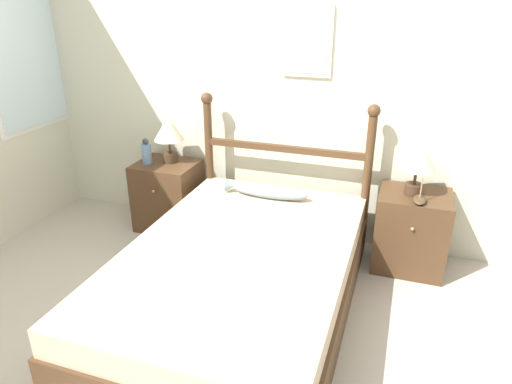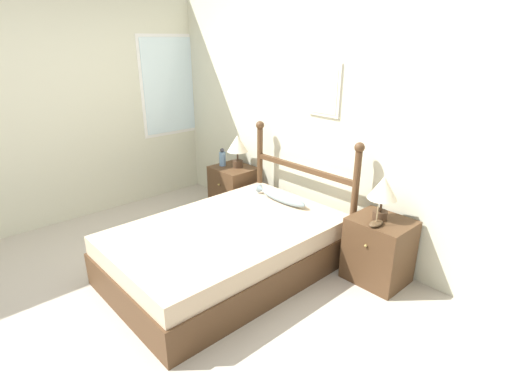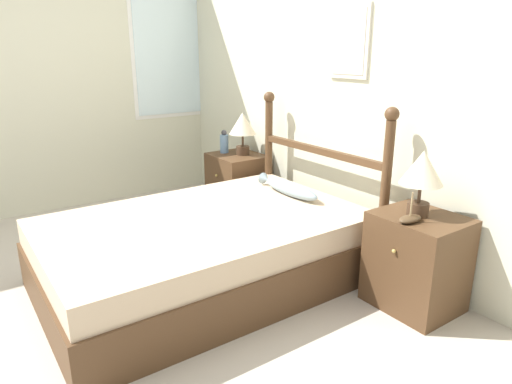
{
  "view_description": "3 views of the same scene",
  "coord_description": "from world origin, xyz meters",
  "px_view_note": "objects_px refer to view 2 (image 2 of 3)",
  "views": [
    {
      "loc": [
        0.93,
        -1.69,
        1.87
      ],
      "look_at": [
        0.03,
        0.94,
        0.67
      ],
      "focal_mm": 32.0,
      "sensor_mm": 36.0,
      "label": 1
    },
    {
      "loc": [
        2.58,
        -1.41,
        2.03
      ],
      "look_at": [
        0.03,
        0.93,
        0.68
      ],
      "focal_mm": 28.0,
      "sensor_mm": 36.0,
      "label": 2
    },
    {
      "loc": [
        2.54,
        -0.77,
        1.51
      ],
      "look_at": [
        0.11,
        0.93,
        0.59
      ],
      "focal_mm": 32.0,
      "sensor_mm": 36.0,
      "label": 3
    }
  ],
  "objects_px": {
    "table_lamp_right": "(383,190)",
    "bottle": "(222,158)",
    "nightstand_left": "(234,190)",
    "table_lamp_left": "(237,145)",
    "nightstand_right": "(379,250)",
    "bed": "(227,249)",
    "fish_pillow": "(281,197)",
    "model_boat": "(376,223)"
  },
  "relations": [
    {
      "from": "table_lamp_right",
      "to": "bottle",
      "type": "distance_m",
      "value": 2.11
    },
    {
      "from": "nightstand_left",
      "to": "table_lamp_left",
      "type": "height_order",
      "value": "table_lamp_left"
    },
    {
      "from": "nightstand_right",
      "to": "table_lamp_left",
      "type": "relative_size",
      "value": 1.51
    },
    {
      "from": "bed",
      "to": "table_lamp_left",
      "type": "relative_size",
      "value": 5.35
    },
    {
      "from": "nightstand_right",
      "to": "table_lamp_left",
      "type": "distance_m",
      "value": 2.04
    },
    {
      "from": "table_lamp_right",
      "to": "bottle",
      "type": "height_order",
      "value": "table_lamp_right"
    },
    {
      "from": "bed",
      "to": "table_lamp_left",
      "type": "distance_m",
      "value": 1.49
    },
    {
      "from": "table_lamp_right",
      "to": "fish_pillow",
      "type": "relative_size",
      "value": 0.6
    },
    {
      "from": "table_lamp_left",
      "to": "nightstand_left",
      "type": "bearing_deg",
      "value": -117.11
    },
    {
      "from": "model_boat",
      "to": "fish_pillow",
      "type": "distance_m",
      "value": 1.08
    },
    {
      "from": "bed",
      "to": "table_lamp_right",
      "type": "height_order",
      "value": "table_lamp_right"
    },
    {
      "from": "bed",
      "to": "bottle",
      "type": "bearing_deg",
      "value": 143.21
    },
    {
      "from": "nightstand_right",
      "to": "bottle",
      "type": "distance_m",
      "value": 2.17
    },
    {
      "from": "nightstand_left",
      "to": "bed",
      "type": "bearing_deg",
      "value": -42.16
    },
    {
      "from": "bottle",
      "to": "model_boat",
      "type": "xyz_separation_m",
      "value": [
        2.15,
        -0.08,
        -0.07
      ]
    },
    {
      "from": "bottle",
      "to": "model_boat",
      "type": "relative_size",
      "value": 1.23
    },
    {
      "from": "bed",
      "to": "model_boat",
      "type": "xyz_separation_m",
      "value": [
        1.02,
        0.76,
        0.38
      ]
    },
    {
      "from": "nightstand_right",
      "to": "model_boat",
      "type": "height_order",
      "value": "model_boat"
    },
    {
      "from": "nightstand_left",
      "to": "nightstand_right",
      "type": "distance_m",
      "value": 1.99
    },
    {
      "from": "nightstand_right",
      "to": "fish_pillow",
      "type": "xyz_separation_m",
      "value": [
        -1.06,
        -0.14,
        0.23
      ]
    },
    {
      "from": "bed",
      "to": "bottle",
      "type": "relative_size",
      "value": 9.58
    },
    {
      "from": "table_lamp_right",
      "to": "model_boat",
      "type": "xyz_separation_m",
      "value": [
        0.04,
        -0.13,
        -0.24
      ]
    },
    {
      "from": "fish_pillow",
      "to": "table_lamp_left",
      "type": "bearing_deg",
      "value": 168.38
    },
    {
      "from": "bottle",
      "to": "fish_pillow",
      "type": "bearing_deg",
      "value": -4.64
    },
    {
      "from": "bed",
      "to": "table_lamp_right",
      "type": "xyz_separation_m",
      "value": [
        0.97,
        0.89,
        0.62
      ]
    },
    {
      "from": "bed",
      "to": "bottle",
      "type": "height_order",
      "value": "bottle"
    },
    {
      "from": "nightstand_right",
      "to": "nightstand_left",
      "type": "bearing_deg",
      "value": 180.0
    },
    {
      "from": "bed",
      "to": "model_boat",
      "type": "relative_size",
      "value": 11.77
    },
    {
      "from": "table_lamp_right",
      "to": "model_boat",
      "type": "relative_size",
      "value": 2.2
    },
    {
      "from": "bed",
      "to": "nightstand_left",
      "type": "relative_size",
      "value": 3.54
    },
    {
      "from": "table_lamp_left",
      "to": "model_boat",
      "type": "xyz_separation_m",
      "value": [
        1.99,
        -0.18,
        -0.24
      ]
    },
    {
      "from": "nightstand_left",
      "to": "table_lamp_left",
      "type": "relative_size",
      "value": 1.51
    },
    {
      "from": "nightstand_right",
      "to": "bottle",
      "type": "xyz_separation_m",
      "value": [
        -2.13,
        -0.05,
        0.39
      ]
    },
    {
      "from": "nightstand_right",
      "to": "table_lamp_right",
      "type": "relative_size",
      "value": 1.51
    },
    {
      "from": "table_lamp_right",
      "to": "fish_pillow",
      "type": "bearing_deg",
      "value": -172.85
    },
    {
      "from": "bed",
      "to": "bottle",
      "type": "distance_m",
      "value": 1.49
    },
    {
      "from": "bottle",
      "to": "fish_pillow",
      "type": "height_order",
      "value": "bottle"
    },
    {
      "from": "bed",
      "to": "nightstand_right",
      "type": "distance_m",
      "value": 1.34
    },
    {
      "from": "nightstand_left",
      "to": "fish_pillow",
      "type": "bearing_deg",
      "value": -8.5
    },
    {
      "from": "table_lamp_left",
      "to": "bottle",
      "type": "distance_m",
      "value": 0.26
    },
    {
      "from": "table_lamp_left",
      "to": "table_lamp_right",
      "type": "xyz_separation_m",
      "value": [
        1.94,
        -0.06,
        0.0
      ]
    },
    {
      "from": "nightstand_left",
      "to": "table_lamp_right",
      "type": "xyz_separation_m",
      "value": [
        1.97,
        -0.01,
        0.56
      ]
    }
  ]
}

